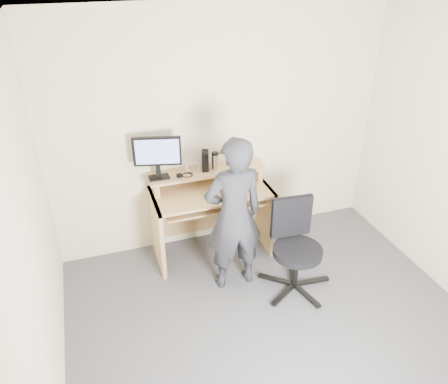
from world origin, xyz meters
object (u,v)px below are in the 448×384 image
desk (209,204)px  office_chair (295,243)px  monitor (157,154)px  person (234,216)px

desk → office_chair: bearing=-54.5°
office_chair → monitor: bearing=145.5°
office_chair → desk: bearing=129.9°
desk → office_chair: desk is taller
monitor → office_chair: monitor is taller
desk → person: (0.05, -0.62, 0.22)m
desk → person: person is taller
office_chair → person: 0.64m
desk → person: size_ratio=0.78×
desk → office_chair: size_ratio=1.37×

